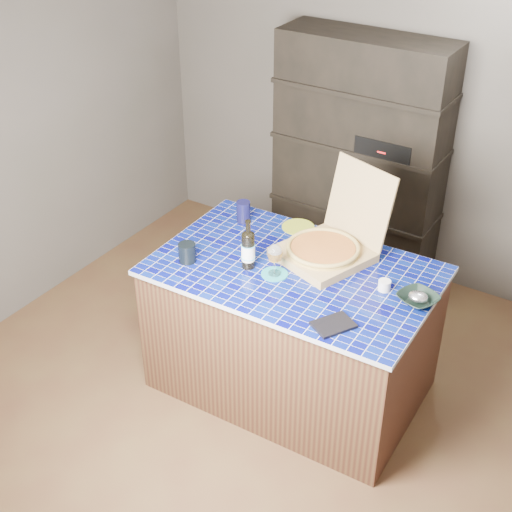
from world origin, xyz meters
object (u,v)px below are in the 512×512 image
Objects in this scene: mead_bottle at (248,249)px; wine_glass at (275,254)px; pizza_box at (327,246)px; bowl at (418,299)px; dvd_case at (333,325)px; kitchen_island at (292,329)px.

wine_glass is (0.17, 0.01, 0.02)m from mead_bottle.
pizza_box is 0.63m from bowl.
dvd_case is at bearing -124.45° from bowl.
dvd_case is (0.49, -0.24, -0.12)m from wine_glass.
wine_glass is at bearing -121.02° from kitchen_island.
pizza_box is at bearing 166.67° from bowl.
kitchen_island is 8.53× the size of wine_glass.
bowl is at bearing 5.72° from pizza_box.
dvd_case is (0.33, -0.55, -0.06)m from pizza_box.
mead_bottle is at bearing -168.80° from bowl.
kitchen_island is 0.61m from mead_bottle.
wine_glass is at bearing -167.27° from bowl.
dvd_case reaches higher than kitchen_island.
kitchen_island is 0.58m from wine_glass.
wine_glass is at bearing 3.96° from mead_bottle.
bowl reaches higher than kitchen_island.
pizza_box reaches higher than dvd_case.
wine_glass reaches higher than dvd_case.
dvd_case is at bearing -40.22° from pizza_box.
mead_bottle is 0.96m from bowl.
wine_glass is 0.55m from dvd_case.
mead_bottle is (-0.32, -0.33, 0.05)m from pizza_box.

